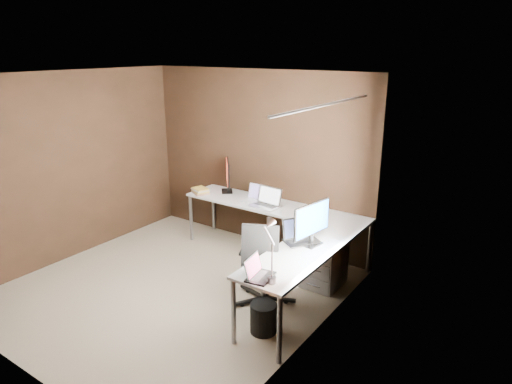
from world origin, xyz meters
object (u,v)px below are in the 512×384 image
book_stack (200,191)px  wastebasket (263,318)px  drawer_pedestal (324,262)px  monitor_left (228,174)px  monitor_right (312,221)px  laptop_black_small (258,273)px  laptop_black_big (300,236)px  laptop_white (257,198)px  office_chair (263,279)px  desk_lamp (270,242)px  laptop_silver (267,202)px

book_stack → wastebasket: book_stack is taller
drawer_pedestal → monitor_left: (-1.84, 0.49, 0.70)m
drawer_pedestal → monitor_right: bearing=-82.2°
laptop_black_small → monitor_left: bearing=34.7°
laptop_black_big → wastebasket: laptop_black_big is taller
laptop_white → wastebasket: (1.18, -1.60, -0.62)m
laptop_black_small → wastebasket: 0.65m
drawer_pedestal → monitor_right: monitor_right is taller
drawer_pedestal → wastebasket: 1.25m
laptop_black_big → office_chair: bearing=168.9°
laptop_white → office_chair: (0.86, -1.14, -0.49)m
monitor_right → laptop_black_big: 0.26m
laptop_white → laptop_black_small: (1.25, -1.80, -0.00)m
laptop_black_small → desk_lamp: bearing=-74.0°
monitor_right → book_stack: size_ratio=1.80×
laptop_silver → book_stack: laptop_silver is taller
laptop_white → wastebasket: laptop_white is taller
laptop_white → office_chair: bearing=-53.7°
monitor_left → laptop_black_big: 2.02m
office_chair → desk_lamp: bearing=-75.0°
desk_lamp → laptop_silver: bearing=128.4°
monitor_right → laptop_silver: bearing=63.9°
laptop_white → desk_lamp: size_ratio=0.58×
monitor_left → laptop_black_small: bearing=3.9°
monitor_right → wastebasket: (-0.13, -0.74, -0.84)m
laptop_white → desk_lamp: desk_lamp is taller
laptop_white → book_stack: 0.90m
monitor_right → laptop_black_small: (-0.06, -0.94, -0.22)m
laptop_black_big → laptop_black_small: bearing=-141.0°
monitor_left → laptop_silver: bearing=35.4°
drawer_pedestal → laptop_white: 1.38m
book_stack → monitor_left: bearing=46.2°
laptop_white → book_stack: laptop_white is taller
drawer_pedestal → laptop_black_big: laptop_black_big is taller
laptop_white → office_chair: 1.51m
laptop_black_big → laptop_black_small: laptop_black_big is taller
laptop_silver → desk_lamp: bearing=-50.5°
drawer_pedestal → laptop_silver: size_ratio=1.48×
monitor_left → wastebasket: bearing=6.0°
laptop_black_big → desk_lamp: desk_lamp is taller
laptop_black_big → laptop_white: bearing=87.8°
laptop_silver → laptop_black_big: size_ratio=0.90×
wastebasket → laptop_black_big: bearing=91.6°
desk_lamp → drawer_pedestal: bearing=98.8°
drawer_pedestal → laptop_white: size_ratio=1.78×
laptop_silver → desk_lamp: desk_lamp is taller
monitor_right → laptop_black_big: monitor_right is taller
laptop_white → wastebasket: 2.08m
laptop_silver → desk_lamp: 2.04m
drawer_pedestal → monitor_left: bearing=165.2°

